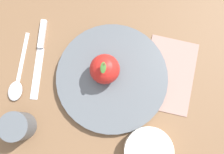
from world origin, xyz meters
TOP-DOWN VIEW (x-y plane):
  - ground_plane at (0.00, 0.00)m, footprint 2.40×2.40m
  - dinner_plate at (0.01, 0.05)m, footprint 0.27×0.27m
  - apple at (-0.00, 0.03)m, footprint 0.07×0.07m
  - side_bowl at (0.15, 0.17)m, footprint 0.11×0.11m
  - cup at (0.18, -0.13)m, footprint 0.07×0.07m
  - knife at (-0.01, -0.15)m, footprint 0.20×0.06m
  - spoon at (0.08, -0.17)m, footprint 0.18×0.05m
  - linen_napkin at (-0.04, 0.18)m, footprint 0.19×0.13m

SIDE VIEW (x-z plane):
  - ground_plane at x=0.00m, z-range 0.00..0.00m
  - linen_napkin at x=-0.04m, z-range 0.00..0.00m
  - knife at x=-0.01m, z-range 0.00..0.01m
  - spoon at x=0.08m, z-range 0.00..0.01m
  - dinner_plate at x=0.01m, z-range 0.00..0.02m
  - side_bowl at x=0.15m, z-range 0.00..0.04m
  - cup at x=0.18m, z-range 0.00..0.07m
  - apple at x=0.00m, z-range 0.01..0.10m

